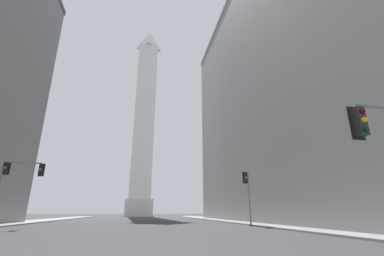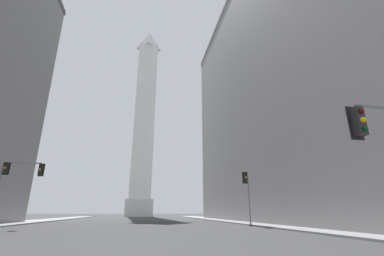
% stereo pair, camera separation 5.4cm
% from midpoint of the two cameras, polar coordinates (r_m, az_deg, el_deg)
% --- Properties ---
extents(sidewalk_right, '(5.00, 105.49, 0.15)m').
position_cam_midpoint_polar(sidewalk_right, '(36.21, 13.98, -19.86)').
color(sidewalk_right, gray).
rests_on(sidewalk_right, ground_plane).
extents(building_right, '(21.42, 58.05, 42.84)m').
position_cam_midpoint_polar(building_right, '(47.47, 23.14, 8.29)').
color(building_right, gray).
rests_on(building_right, ground_plane).
extents(obelisk, '(8.77, 8.77, 70.93)m').
position_cam_midpoint_polar(obelisk, '(95.13, -10.52, 2.30)').
color(obelisk, silver).
rests_on(obelisk, ground_plane).
extents(traffic_light_mid_right, '(0.78, 0.50, 5.97)m').
position_cam_midpoint_polar(traffic_light_mid_right, '(30.80, 12.19, -13.19)').
color(traffic_light_mid_right, slate).
rests_on(traffic_light_mid_right, ground_plane).
extents(traffic_light_mid_left, '(4.05, 0.52, 6.40)m').
position_cam_midpoint_polar(traffic_light_mid_left, '(31.81, -34.77, -8.92)').
color(traffic_light_mid_left, slate).
rests_on(traffic_light_mid_left, ground_plane).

